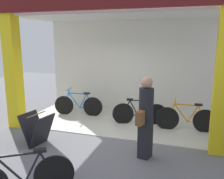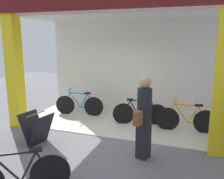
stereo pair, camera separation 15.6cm
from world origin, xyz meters
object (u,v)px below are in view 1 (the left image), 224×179
object	(u,v)px
sandwich_board_sign	(37,129)
bicycle_parked_0	(22,178)
bicycle_inside_2	(139,113)
bicycle_inside_0	(186,119)
pedestrian_0	(146,117)
bicycle_inside_1	(78,105)

from	to	relation	value
sandwich_board_sign	bicycle_parked_0	bearing A→B (deg)	-61.98
bicycle_inside_2	bicycle_parked_0	world-z (taller)	bicycle_parked_0
bicycle_inside_0	bicycle_parked_0	bearing A→B (deg)	-121.82
bicycle_inside_0	sandwich_board_sign	size ratio (longest dim) A/B	2.10
bicycle_inside_2	pedestrian_0	world-z (taller)	pedestrian_0
sandwich_board_sign	pedestrian_0	world-z (taller)	pedestrian_0
bicycle_inside_0	pedestrian_0	world-z (taller)	pedestrian_0
bicycle_parked_0	bicycle_inside_1	bearing A→B (deg)	103.89
bicycle_parked_0	pedestrian_0	world-z (taller)	pedestrian_0
bicycle_inside_0	bicycle_inside_1	xyz separation A→B (m)	(-3.45, 0.35, -0.00)
bicycle_inside_0	bicycle_inside_1	bearing A→B (deg)	174.13
pedestrian_0	bicycle_inside_2	bearing A→B (deg)	105.04
bicycle_parked_0	bicycle_inside_0	bearing A→B (deg)	58.18
sandwich_board_sign	bicycle_inside_1	bearing A→B (deg)	91.63
bicycle_inside_2	sandwich_board_sign	bearing A→B (deg)	-133.14
bicycle_inside_2	bicycle_parked_0	xyz separation A→B (m)	(-1.06, -4.01, 0.02)
bicycle_inside_0	bicycle_inside_1	distance (m)	3.46
pedestrian_0	bicycle_inside_0	bearing A→B (deg)	66.74
bicycle_inside_1	sandwich_board_sign	size ratio (longest dim) A/B	2.06
bicycle_inside_2	bicycle_inside_0	bearing A→B (deg)	-5.94
bicycle_parked_0	sandwich_board_sign	world-z (taller)	bicycle_parked_0
bicycle_inside_2	pedestrian_0	distance (m)	2.15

